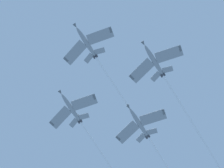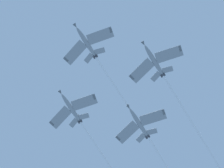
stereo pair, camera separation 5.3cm
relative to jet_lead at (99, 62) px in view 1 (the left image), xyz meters
name	(u,v)px [view 1 (the left image)]	position (x,y,z in m)	size (l,w,h in m)	color
jet_lead	(99,62)	(0.00, 0.00, 0.00)	(52.47, 20.19, 13.03)	gray
jet_left_wing	(169,85)	(18.59, -15.92, -5.62)	(51.26, 20.18, 12.77)	gray
jet_right_wing	(85,129)	(16.34, 17.61, -4.93)	(54.52, 20.19, 14.46)	gray
jet_slot	(154,147)	(34.31, 0.29, -8.94)	(59.51, 20.19, 16.17)	gray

